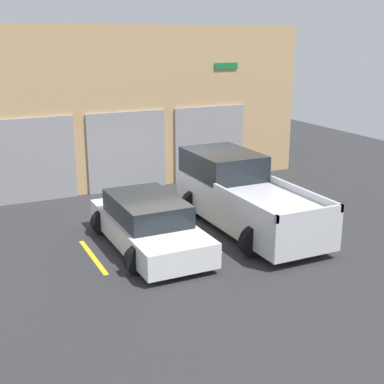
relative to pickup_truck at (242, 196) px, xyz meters
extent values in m
plane|color=#2D2D30|center=(-1.41, 1.79, -0.86)|extent=(28.00, 28.00, 0.00)
cube|color=tan|center=(-1.41, 5.09, 1.81)|extent=(12.73, 0.60, 5.33)
cube|color=#939399|center=(-4.69, 4.75, 0.45)|extent=(2.68, 0.08, 2.62)
cube|color=#939399|center=(-1.61, 4.75, 0.45)|extent=(2.68, 0.08, 2.62)
cube|color=#939399|center=(1.46, 4.75, 0.45)|extent=(2.68, 0.08, 2.62)
cube|color=#197238|center=(2.09, 4.76, 3.12)|extent=(0.90, 0.03, 0.22)
cube|color=silver|center=(0.00, -0.31, -0.18)|extent=(1.83, 5.22, 0.94)
cube|color=#1E2328|center=(0.00, 1.12, 0.65)|extent=(1.68, 2.35, 0.71)
cube|color=silver|center=(-0.88, -1.49, 0.38)|extent=(0.08, 2.87, 0.18)
cube|color=silver|center=(0.88, -1.49, 0.38)|extent=(0.08, 2.87, 0.18)
cube|color=silver|center=(0.00, -2.88, 0.38)|extent=(1.83, 0.08, 0.18)
cylinder|color=black|center=(-0.81, 1.31, -0.48)|extent=(0.77, 0.22, 0.77)
cylinder|color=black|center=(0.81, 1.31, -0.48)|extent=(0.77, 0.22, 0.77)
cylinder|color=black|center=(-0.81, -1.93, -0.48)|extent=(0.77, 0.22, 0.77)
cylinder|color=black|center=(0.81, -1.93, -0.48)|extent=(0.77, 0.22, 0.77)
cube|color=white|center=(-2.83, -0.31, -0.42)|extent=(1.70, 4.31, 0.58)
cube|color=#1E2328|center=(-2.83, -0.20, 0.13)|extent=(1.50, 2.37, 0.53)
cylinder|color=black|center=(-3.57, 1.03, -0.53)|extent=(0.66, 0.22, 0.66)
cylinder|color=black|center=(-2.09, 1.03, -0.53)|extent=(0.66, 0.22, 0.66)
cylinder|color=black|center=(-3.57, -1.65, -0.53)|extent=(0.66, 0.22, 0.66)
cylinder|color=black|center=(-2.09, -1.65, -0.53)|extent=(0.66, 0.22, 0.66)
cube|color=gold|center=(-4.24, -0.31, -0.86)|extent=(0.12, 2.20, 0.01)
cube|color=gold|center=(-1.41, -0.31, -0.86)|extent=(0.12, 2.20, 0.01)
cube|color=gold|center=(1.41, -0.31, -0.86)|extent=(0.12, 2.20, 0.01)
camera|label=1|loc=(-7.15, -11.80, 4.17)|focal=50.00mm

